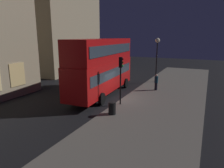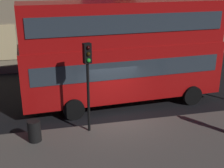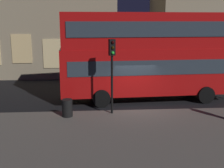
% 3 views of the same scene
% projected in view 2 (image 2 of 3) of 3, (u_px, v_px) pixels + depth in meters
% --- Properties ---
extents(ground_plane, '(80.00, 80.00, 0.00)m').
position_uv_depth(ground_plane, '(116.00, 119.00, 15.04)').
color(ground_plane, black).
extents(sidewalk_slab, '(44.00, 7.14, 0.12)m').
position_uv_depth(sidewalk_slab, '(143.00, 166.00, 11.27)').
color(sidewalk_slab, '#5B564F').
rests_on(sidewalk_slab, ground).
extents(double_decker_bus, '(10.94, 3.28, 5.57)m').
position_uv_depth(double_decker_bus, '(123.00, 49.00, 15.95)').
color(double_decker_bus, '#B20F0F').
rests_on(double_decker_bus, ground).
extents(traffic_light_near_kerb, '(0.37, 0.39, 4.03)m').
position_uv_depth(traffic_light_near_kerb, '(88.00, 70.00, 12.73)').
color(traffic_light_near_kerb, black).
rests_on(traffic_light_near_kerb, sidewalk_slab).
extents(litter_bin, '(0.56, 0.56, 0.93)m').
position_uv_depth(litter_bin, '(34.00, 131.00, 12.72)').
color(litter_bin, black).
rests_on(litter_bin, sidewalk_slab).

